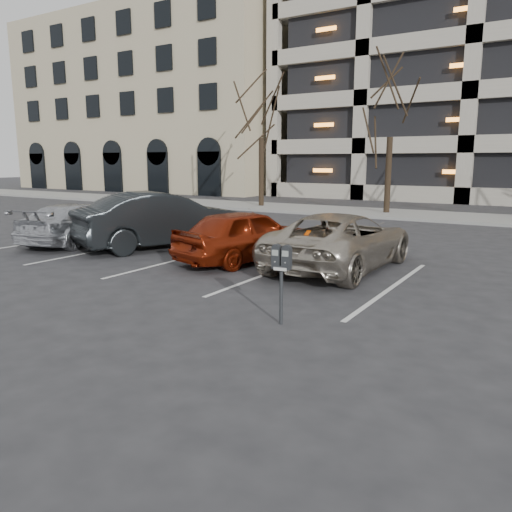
{
  "coord_description": "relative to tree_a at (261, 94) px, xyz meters",
  "views": [
    {
      "loc": [
        4.24,
        -7.52,
        2.54
      ],
      "look_at": [
        -0.07,
        -0.57,
        0.98
      ],
      "focal_mm": 35.0,
      "sensor_mm": 36.0,
      "label": 1
    }
  ],
  "objects": [
    {
      "name": "office_building",
      "position": [
        -18.0,
        13.92,
        1.45
      ],
      "size": [
        26.0,
        16.2,
        15.0
      ],
      "color": "tan",
      "rests_on": "ground"
    },
    {
      "name": "stall_lines",
      "position": [
        8.6,
        -13.7,
        -6.03
      ],
      "size": [
        16.9,
        5.2,
        0.0
      ],
      "color": "silver",
      "rests_on": "ground"
    },
    {
      "name": "tree_b",
      "position": [
        7.0,
        0.0,
        -0.22
      ],
      "size": [
        3.54,
        3.54,
        8.05
      ],
      "color": "black",
      "rests_on": "ground"
    },
    {
      "name": "car_red",
      "position": [
        7.41,
        -12.93,
        -5.36
      ],
      "size": [
        2.63,
        4.26,
        1.35
      ],
      "primitive_type": "imported",
      "rotation": [
        0.0,
        0.0,
        2.86
      ],
      "color": "maroon",
      "rests_on": "ground"
    },
    {
      "name": "car_dark",
      "position": [
        4.14,
        -12.49,
        -5.21
      ],
      "size": [
        3.59,
        5.27,
        1.65
      ],
      "primitive_type": "imported",
      "rotation": [
        0.0,
        0.0,
        2.73
      ],
      "color": "black",
      "rests_on": "ground"
    },
    {
      "name": "car_silver",
      "position": [
        1.41,
        -13.28,
        -5.41
      ],
      "size": [
        2.56,
        4.57,
        1.25
      ],
      "primitive_type": "imported",
      "rotation": [
        0.0,
        0.0,
        3.34
      ],
      "color": "#B6B8BE",
      "rests_on": "ground"
    },
    {
      "name": "tree_a",
      "position": [
        0.0,
        0.0,
        0.0
      ],
      "size": [
        3.68,
        3.68,
        8.35
      ],
      "color": "black",
      "rests_on": "ground"
    },
    {
      "name": "sidewalk",
      "position": [
        10.0,
        0.0,
        -5.98
      ],
      "size": [
        80.0,
        4.0,
        0.12
      ],
      "primitive_type": "cube",
      "color": "gray",
      "rests_on": "ground"
    },
    {
      "name": "parking_meter",
      "position": [
        10.59,
        -16.89,
        -5.08
      ],
      "size": [
        0.33,
        0.15,
        1.25
      ],
      "rotation": [
        0.0,
        0.0,
        0.09
      ],
      "color": "black",
      "rests_on": "ground"
    },
    {
      "name": "ground",
      "position": [
        10.0,
        -16.0,
        -6.04
      ],
      "size": [
        140.0,
        140.0,
        0.0
      ],
      "primitive_type": "plane",
      "color": "#28282B",
      "rests_on": "ground"
    },
    {
      "name": "suv_silver",
      "position": [
        9.78,
        -12.48,
        -5.37
      ],
      "size": [
        2.35,
        4.86,
        1.34
      ],
      "rotation": [
        0.0,
        0.0,
        3.11
      ],
      "color": "#BBB19F",
      "rests_on": "ground"
    }
  ]
}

